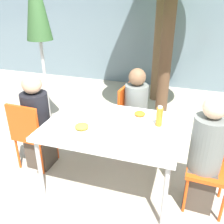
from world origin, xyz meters
The scene contains 15 objects.
ground_plane centered at (0.00, 0.00, 0.00)m, with size 24.00×24.00×0.00m, color #B2A893.
building_facade centered at (0.00, 3.58, 1.50)m, with size 10.00×0.20×3.00m.
dining_table centered at (0.00, 0.00, 0.69)m, with size 1.40×1.01×0.75m.
chair_left centered at (-1.00, -0.04, 0.52)m, with size 0.42×0.42×0.88m.
person_left centered at (-0.95, 0.04, 0.58)m, with size 0.31×0.31×1.19m.
chair_right centered at (1.00, 0.03, 0.52)m, with size 0.42×0.42×0.88m.
person_right centered at (0.95, -0.05, 0.58)m, with size 0.31×0.31×1.20m.
chair_far centered at (0.02, 0.81, 0.52)m, with size 0.44×0.44×0.88m.
person_far centered at (0.09, 0.75, 0.56)m, with size 0.30×0.30×1.16m.
closed_umbrella centered at (-1.26, 0.78, 1.82)m, with size 0.36×0.36×2.46m.
plate_0 centered at (0.24, 0.28, 0.77)m, with size 0.22×0.22×0.06m.
plate_1 centered at (-0.26, -0.19, 0.77)m, with size 0.25×0.25×0.07m.
bottle centered at (0.46, 0.14, 0.85)m, with size 0.07×0.07×0.22m.
drinking_cup centered at (-0.50, 0.28, 0.79)m, with size 0.07×0.07×0.09m.
salad_bowl centered at (-0.31, 0.13, 0.77)m, with size 0.15×0.15×0.05m.
Camera 1 is at (0.70, -2.18, 2.00)m, focal length 40.00 mm.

